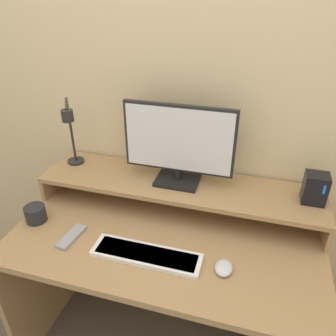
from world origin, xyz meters
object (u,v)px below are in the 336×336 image
Objects in this scene: desk_lamp at (71,132)px; mug at (36,214)px; router_dock at (315,188)px; keyboard at (146,255)px; mouse at (224,268)px; monitor at (179,144)px; remote_control at (71,237)px.

desk_lamp is 0.40m from mug.
keyboard is (-0.61, -0.38, -0.18)m from router_dock.
desk_lamp is at bearing 157.35° from mouse.
monitor reaches higher than keyboard.
mug is at bearing -152.26° from monitor.
mug is (-0.55, 0.07, 0.03)m from keyboard.
desk_lamp is 0.48m from remote_control.
keyboard is 5.03× the size of mouse.
monitor reaches higher than mug.
desk_lamp is at bearing 75.31° from mug.
monitor is at bearing 45.02° from remote_control.
monitor is 0.71m from mug.
keyboard is 4.76× the size of mug.
remote_control is at bearing -158.99° from router_dock.
monitor reaches higher than mouse.
remote_control is at bearing 177.78° from keyboard.
monitor reaches higher than router_dock.
mug is at bearing 175.90° from mouse.
remote_control is 1.71× the size of mug.
monitor is 3.75× the size of router_dock.
monitor reaches higher than remote_control.
router_dock is 0.85× the size of remote_control.
mug is (-0.07, -0.27, -0.29)m from desk_lamp.
desk_lamp is 0.79× the size of keyboard.
remote_control is at bearing -16.14° from mug.
desk_lamp is 3.77× the size of mug.
keyboard is at bearing -94.09° from monitor.
mouse is at bearing -22.65° from desk_lamp.
desk_lamp reaches higher than mug.
mug is at bearing -104.69° from desk_lamp.
remote_control is at bearing -66.37° from desk_lamp.
mouse is at bearing -53.11° from monitor.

